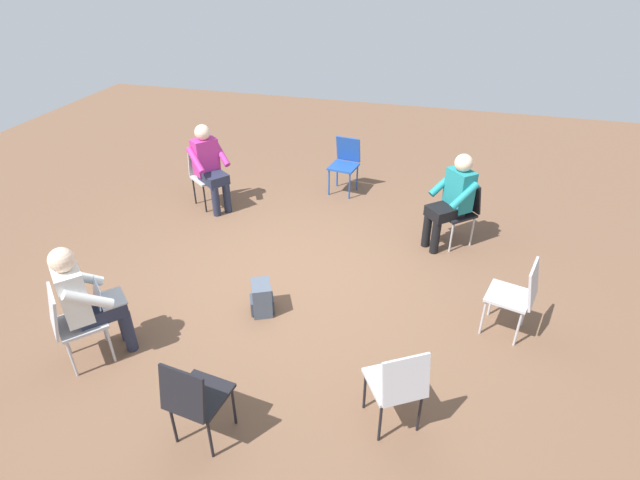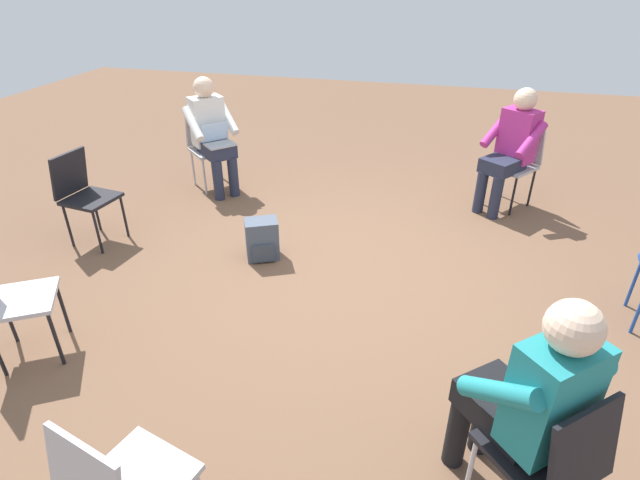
{
  "view_description": "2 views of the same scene",
  "coord_description": "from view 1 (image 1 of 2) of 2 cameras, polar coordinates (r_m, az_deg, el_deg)",
  "views": [
    {
      "loc": [
        -4.57,
        -1.57,
        3.48
      ],
      "look_at": [
        0.06,
        -0.32,
        0.54
      ],
      "focal_mm": 28.0,
      "sensor_mm": 36.0,
      "label": 1
    },
    {
      "loc": [
        0.75,
        -3.42,
        2.33
      ],
      "look_at": [
        -0.02,
        -0.37,
        0.54
      ],
      "focal_mm": 28.0,
      "sensor_mm": 36.0,
      "label": 2
    }
  ],
  "objects": [
    {
      "name": "chair_northwest",
      "position": [
        5.1,
        -26.52,
        -8.23
      ],
      "size": [
        0.59,
        0.58,
        0.85
      ],
      "rotation": [
        0.0,
        0.0,
        -2.31
      ],
      "color": "#B7B7BC",
      "rests_on": "ground"
    },
    {
      "name": "chair_southeast",
      "position": [
        6.64,
        15.79,
        3.54
      ],
      "size": [
        0.58,
        0.59,
        0.85
      ],
      "rotation": [
        0.0,
        0.0,
        0.73
      ],
      "color": "black",
      "rests_on": "ground"
    },
    {
      "name": "ground_plane",
      "position": [
        5.95,
        -3.11,
        -4.32
      ],
      "size": [
        14.81,
        14.81,
        0.0
      ],
      "primitive_type": "plane",
      "color": "brown"
    },
    {
      "name": "chair_south",
      "position": [
        5.26,
        21.63,
        -5.69
      ],
      "size": [
        0.49,
        0.52,
        0.85
      ],
      "rotation": [
        0.0,
        0.0,
        -0.27
      ],
      "color": "#B7B7BC",
      "rests_on": "ground"
    },
    {
      "name": "person_with_laptop",
      "position": [
        4.99,
        -25.17,
        -5.92
      ],
      "size": [
        0.64,
        0.63,
        1.24
      ],
      "rotation": [
        0.0,
        0.0,
        -2.31
      ],
      "color": "#23283D",
      "rests_on": "ground"
    },
    {
      "name": "person_in_teal",
      "position": [
        6.45,
        14.91,
        4.8
      ],
      "size": [
        0.63,
        0.63,
        1.24
      ],
      "rotation": [
        0.0,
        0.0,
        0.73
      ],
      "color": "black",
      "rests_on": "ground"
    },
    {
      "name": "person_in_magenta",
      "position": [
        7.37,
        -12.56,
        8.53
      ],
      "size": [
        0.63,
        0.63,
        1.24
      ],
      "rotation": [
        0.0,
        0.0,
        2.5
      ],
      "color": "#23283D",
      "rests_on": "ground"
    },
    {
      "name": "chair_northeast",
      "position": [
        7.59,
        -12.97,
        7.52
      ],
      "size": [
        0.57,
        0.58,
        0.85
      ],
      "rotation": [
        0.0,
        0.0,
        2.5
      ],
      "color": "#B7B7BC",
      "rests_on": "ground"
    },
    {
      "name": "chair_southwest",
      "position": [
        4.09,
        8.9,
        -15.89
      ],
      "size": [
        0.58,
        0.56,
        0.85
      ],
      "rotation": [
        0.0,
        0.0,
        -1.02
      ],
      "color": "#B7B7BC",
      "rests_on": "ground"
    },
    {
      "name": "chair_west",
      "position": [
        4.07,
        -14.19,
        -16.99
      ],
      "size": [
        0.49,
        0.45,
        0.85
      ],
      "rotation": [
        0.0,
        0.0,
        -1.71
      ],
      "color": "black",
      "rests_on": "ground"
    },
    {
      "name": "chair_east",
      "position": [
        7.8,
        2.91,
        8.97
      ],
      "size": [
        0.49,
        0.45,
        0.85
      ],
      "rotation": [
        0.0,
        0.0,
        1.42
      ],
      "color": "#1E4799",
      "rests_on": "ground"
    },
    {
      "name": "backpack_near_laptop_user",
      "position": [
        5.4,
        -6.67,
        -6.77
      ],
      "size": [
        0.34,
        0.31,
        0.36
      ],
      "rotation": [
        0.0,
        0.0,
        0.45
      ],
      "color": "#475160",
      "rests_on": "ground"
    }
  ]
}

